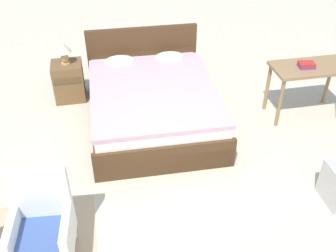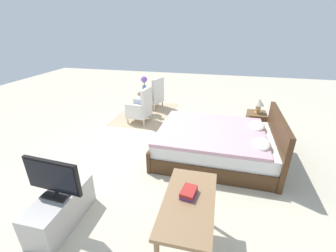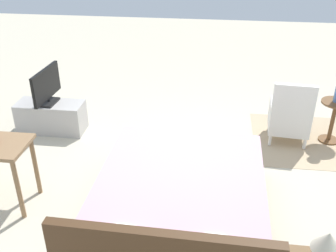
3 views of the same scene
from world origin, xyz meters
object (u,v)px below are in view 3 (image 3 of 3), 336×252
Objects in this scene: armchair_by_window_right at (290,117)px; tv_flatscreen at (46,86)px; bed at (179,210)px; side_table at (333,117)px; tv_stand at (51,117)px; table_lamp at (327,245)px.

tv_flatscreen is (3.39, 0.10, 0.33)m from armchair_by_window_right.
bed is 3.66× the size of side_table.
tv_stand is (3.39, 0.10, -0.16)m from armchair_by_window_right.
tv_flatscreen is at bearing -40.48° from table_lamp.
armchair_by_window_right is 2.79× the size of table_lamp.
table_lamp reaches higher than tv_stand.
armchair_by_window_right is at bearing -94.24° from table_lamp.
side_table is 0.81× the size of tv_flatscreen.
bed reaches higher than table_lamp.
table_lamp is (-1.12, 0.82, 0.50)m from bed.
table_lamp is at bearing 143.92° from bed.
armchair_by_window_right is 0.61m from side_table.
table_lamp reaches higher than side_table.
bed is at bearing 47.25° from side_table.
bed is at bearing 137.34° from tv_flatscreen.
side_table reaches higher than tv_stand.
tv_flatscreen is (3.99, 0.19, 0.33)m from side_table.
armchair_by_window_right is at bearing -178.27° from tv_stand.
armchair_by_window_right is 3.41m from tv_flatscreen.
tv_flatscreen is (3.18, -2.72, -0.09)m from table_lamp.
side_table is (-1.93, -2.09, 0.08)m from bed.
table_lamp is 4.22m from tv_stand.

